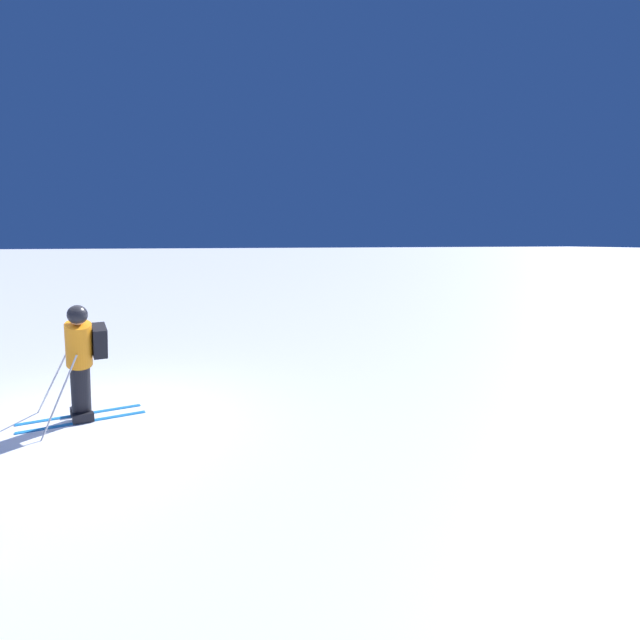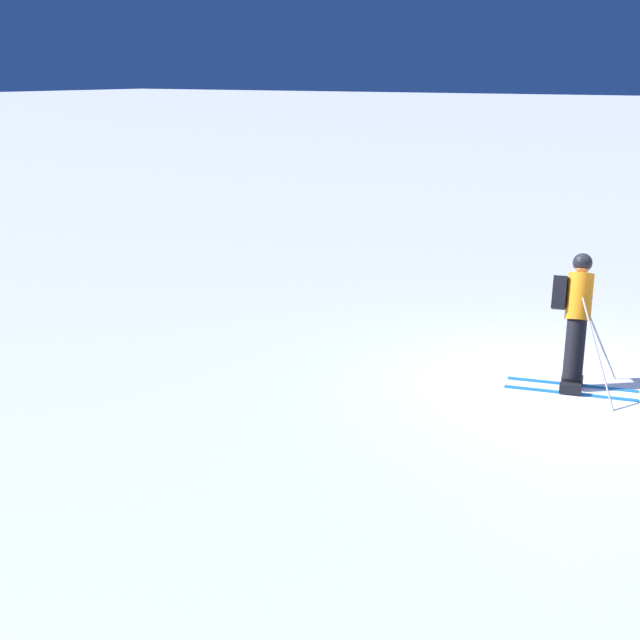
% 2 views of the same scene
% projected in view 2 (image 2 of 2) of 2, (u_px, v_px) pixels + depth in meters
% --- Properties ---
extents(ground_plane, '(300.00, 300.00, 0.00)m').
position_uv_depth(ground_plane, '(577.00, 383.00, 12.10)').
color(ground_plane, white).
extents(skier, '(1.25, 1.77, 1.79)m').
position_uv_depth(skier, '(576.00, 312.00, 11.91)').
color(skier, '#1E7AC6').
rests_on(skier, ground).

